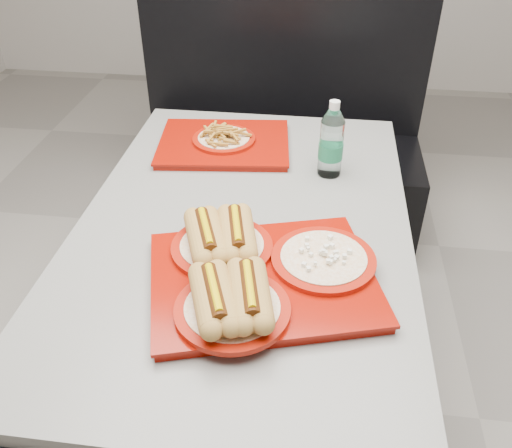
# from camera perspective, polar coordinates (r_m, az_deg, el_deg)

# --- Properties ---
(ground) EXTENTS (6.00, 6.00, 0.00)m
(ground) POSITION_cam_1_polar(r_m,az_deg,el_deg) (2.01, -1.02, -17.38)
(ground) COLOR gray
(ground) RESTS_ON ground
(diner_table) EXTENTS (0.92, 1.42, 0.75)m
(diner_table) POSITION_cam_1_polar(r_m,az_deg,el_deg) (1.58, -1.24, -4.56)
(diner_table) COLOR black
(diner_table) RESTS_ON ground
(booth_bench) EXTENTS (1.30, 0.57, 1.35)m
(booth_bench) POSITION_cam_1_polar(r_m,az_deg,el_deg) (2.59, 2.39, 7.93)
(booth_bench) COLOR black
(booth_bench) RESTS_ON ground
(tray_near) EXTENTS (0.61, 0.53, 0.11)m
(tray_near) POSITION_cam_1_polar(r_m,az_deg,el_deg) (1.25, -0.27, -4.99)
(tray_near) COLOR #850D03
(tray_near) RESTS_ON diner_table
(tray_far) EXTENTS (0.47, 0.38, 0.09)m
(tray_far) POSITION_cam_1_polar(r_m,az_deg,el_deg) (1.84, -3.40, 8.76)
(tray_far) COLOR #850D03
(tray_far) RESTS_ON diner_table
(water_bottle) EXTENTS (0.08, 0.08, 0.24)m
(water_bottle) POSITION_cam_1_polar(r_m,az_deg,el_deg) (1.66, 7.93, 8.39)
(water_bottle) COLOR silver
(water_bottle) RESTS_ON diner_table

